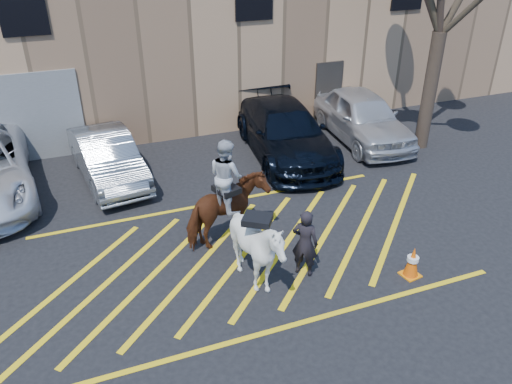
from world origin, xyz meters
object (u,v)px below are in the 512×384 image
object	(u,v)px
car_silver_sedan	(107,157)
car_white_suv	(362,116)
saddled_white	(257,249)
handler	(305,243)
car_blue_suv	(285,131)
traffic_cone	(412,262)
mounted_bay	(227,203)

from	to	relation	value
car_silver_sedan	car_white_suv	bearing A→B (deg)	-7.89
car_white_suv	saddled_white	bearing A→B (deg)	-130.60
handler	saddled_white	world-z (taller)	saddled_white
car_blue_suv	saddled_white	distance (m)	6.72
car_silver_sedan	car_blue_suv	world-z (taller)	car_blue_suv
traffic_cone	car_blue_suv	bearing A→B (deg)	90.14
mounted_bay	traffic_cone	size ratio (longest dim) A/B	3.62
car_white_suv	traffic_cone	xyz separation A→B (m)	(-3.00, -7.04, -0.48)
car_blue_suv	traffic_cone	distance (m)	6.81
car_white_suv	mounted_bay	world-z (taller)	mounted_bay
car_white_suv	mounted_bay	xyz separation A→B (m)	(-6.31, -4.38, 0.22)
car_blue_suv	traffic_cone	xyz separation A→B (m)	(0.02, -6.79, -0.45)
car_silver_sedan	car_blue_suv	size ratio (longest dim) A/B	0.76
car_silver_sedan	saddled_white	size ratio (longest dim) A/B	1.95
handler	traffic_cone	xyz separation A→B (m)	(2.14, -0.92, -0.42)
traffic_cone	car_silver_sedan	bearing A→B (deg)	128.43
car_blue_suv	mounted_bay	distance (m)	5.29
mounted_bay	traffic_cone	world-z (taller)	mounted_bay
car_white_suv	handler	bearing A→B (deg)	-125.19
car_silver_sedan	handler	xyz separation A→B (m)	(3.44, -6.12, 0.08)
car_white_suv	traffic_cone	world-z (taller)	car_white_suv
car_blue_suv	mounted_bay	xyz separation A→B (m)	(-3.30, -4.13, 0.25)
car_silver_sedan	mounted_bay	xyz separation A→B (m)	(2.27, -4.38, 0.36)
car_blue_suv	handler	distance (m)	6.25
car_silver_sedan	car_blue_suv	bearing A→B (deg)	-10.44
mounted_bay	saddled_white	xyz separation A→B (m)	(0.08, -1.76, -0.14)
mounted_bay	traffic_cone	xyz separation A→B (m)	(3.31, -2.66, -0.70)
mounted_bay	traffic_cone	bearing A→B (deg)	-38.72
saddled_white	car_silver_sedan	bearing A→B (deg)	110.94
saddled_white	traffic_cone	size ratio (longest dim) A/B	3.02
traffic_cone	car_white_suv	bearing A→B (deg)	66.95
car_blue_suv	car_white_suv	xyz separation A→B (m)	(3.01, 0.25, 0.03)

